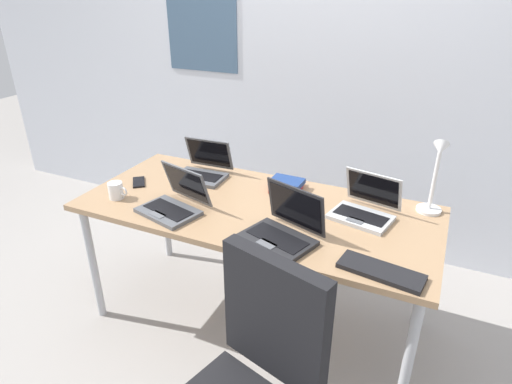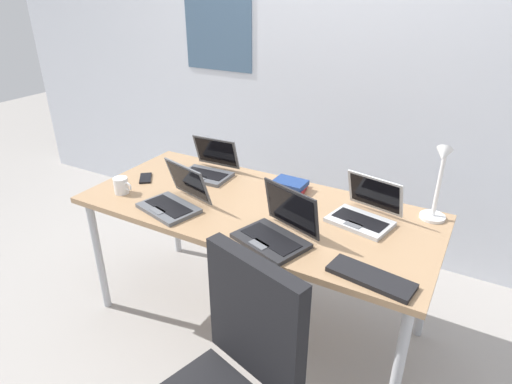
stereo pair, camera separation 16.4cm
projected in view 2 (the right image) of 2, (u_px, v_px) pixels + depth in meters
ground_plane at (256, 318)px, 2.53m from camera, size 12.00×12.00×0.00m
wall_back at (339, 61)px, 2.82m from camera, size 6.00×0.13×2.60m
desk at (256, 216)px, 2.23m from camera, size 1.80×0.80×0.74m
desk_lamp at (438, 184)px, 1.98m from camera, size 0.12×0.18×0.40m
laptop_front_left at (209, 168)px, 2.54m from camera, size 0.29×0.27×0.21m
laptop_mid_desk at (277, 230)px, 1.90m from camera, size 0.37×0.34×0.23m
laptop_front_right at (364, 213)px, 2.06m from camera, size 0.33×0.31×0.21m
laptop_by_keyboard at (175, 200)px, 2.18m from camera, size 0.35×0.33×0.21m
external_keyboard at (371, 277)px, 1.66m from camera, size 0.34×0.17×0.02m
computer_mouse at (283, 207)px, 2.16m from camera, size 0.09×0.11×0.03m
cell_phone at (146, 178)px, 2.50m from camera, size 0.14×0.15×0.01m
book_stack at (290, 186)px, 2.36m from camera, size 0.20×0.19×0.06m
coffee_mug at (121, 186)px, 2.32m from camera, size 0.11×0.08×0.09m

